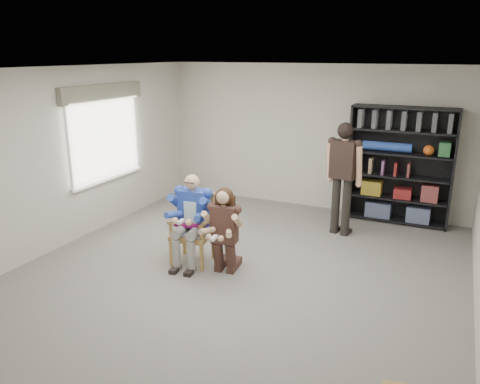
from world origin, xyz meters
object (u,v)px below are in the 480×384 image
at_px(armchair, 192,229).
at_px(bookshelf, 400,166).
at_px(standing_man, 343,180).
at_px(kneeling_woman, 224,232).
at_px(seated_man, 192,219).

xyz_separation_m(armchair, bookshelf, (2.48, 3.09, 0.53)).
relative_size(bookshelf, standing_man, 1.10).
xyz_separation_m(kneeling_woman, standing_man, (1.12, 2.17, 0.33)).
bearing_deg(bookshelf, seated_man, -128.72).
xyz_separation_m(seated_man, bookshelf, (2.48, 3.09, 0.38)).
distance_m(armchair, seated_man, 0.16).
bearing_deg(armchair, bookshelf, 44.33).
height_order(kneeling_woman, bookshelf, bookshelf).
height_order(armchair, kneeling_woman, kneeling_woman).
relative_size(seated_man, bookshelf, 0.64).
distance_m(bookshelf, standing_man, 1.30).
relative_size(seated_man, standing_man, 0.71).
relative_size(armchair, seated_man, 0.77).
height_order(bookshelf, standing_man, bookshelf).
bearing_deg(kneeling_woman, standing_man, 55.74).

